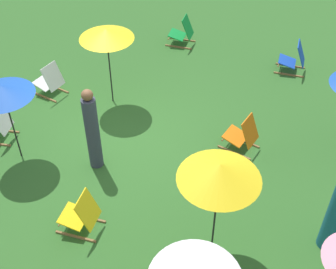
% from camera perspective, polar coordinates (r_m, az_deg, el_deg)
% --- Properties ---
extents(ground_plane, '(40.00, 40.00, 0.00)m').
position_cam_1_polar(ground_plane, '(9.89, -6.57, -0.65)').
color(ground_plane, '#2D6026').
extents(deckchair_2, '(0.52, 0.78, 0.83)m').
position_cam_1_polar(deckchair_2, '(8.08, -10.81, -9.86)').
color(deckchair_2, olive).
rests_on(deckchair_2, ground).
extents(deckchair_4, '(0.64, 0.85, 0.83)m').
position_cam_1_polar(deckchair_4, '(9.50, 9.34, -0.09)').
color(deckchair_4, olive).
rests_on(deckchair_4, ground).
extents(deckchair_6, '(0.51, 0.78, 0.83)m').
position_cam_1_polar(deckchair_6, '(12.19, 15.51, 9.13)').
color(deckchair_6, olive).
rests_on(deckchair_6, ground).
extents(deckchair_7, '(0.63, 0.84, 0.83)m').
position_cam_1_polar(deckchair_7, '(11.28, -14.62, 6.50)').
color(deckchair_7, olive).
rests_on(deckchair_7, ground).
extents(deckchair_9, '(0.51, 0.78, 0.83)m').
position_cam_1_polar(deckchair_9, '(12.96, 1.84, 12.69)').
color(deckchair_9, olive).
rests_on(deckchair_9, ground).
extents(umbrella_0, '(1.26, 1.26, 2.01)m').
position_cam_1_polar(umbrella_0, '(6.59, 6.49, -4.66)').
color(umbrella_0, black).
rests_on(umbrella_0, ground).
extents(umbrella_2, '(1.17, 1.17, 1.77)m').
position_cam_1_polar(umbrella_2, '(8.93, -20.05, 5.21)').
color(umbrella_2, black).
rests_on(umbrella_2, ground).
extents(umbrella_3, '(1.19, 1.19, 1.91)m').
position_cam_1_polar(umbrella_3, '(10.01, -7.74, 12.42)').
color(umbrella_3, black).
rests_on(umbrella_3, ground).
extents(person_0, '(0.34, 0.34, 1.85)m').
position_cam_1_polar(person_0, '(8.80, -9.47, 0.46)').
color(person_0, '#333847').
rests_on(person_0, ground).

